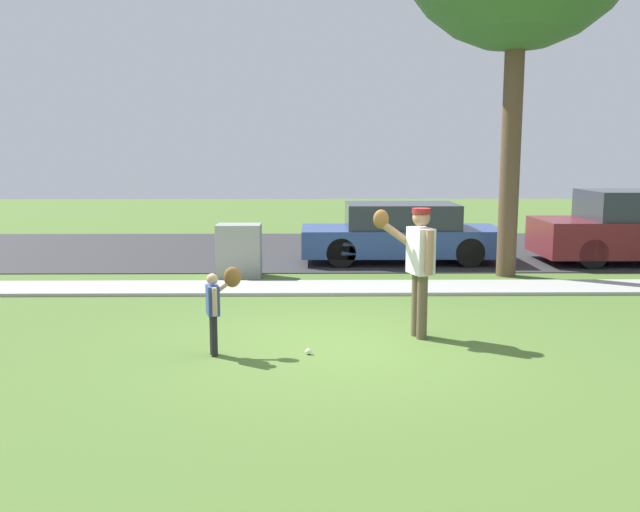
{
  "coord_description": "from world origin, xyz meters",
  "views": [
    {
      "loc": [
        -0.4,
        -8.64,
        2.51
      ],
      "look_at": [
        -0.29,
        1.14,
        1.0
      ],
      "focal_mm": 38.18,
      "sensor_mm": 36.0,
      "label": 1
    }
  ],
  "objects_px": {
    "person_child": "(218,300)",
    "parked_wagon_blue": "(401,233)",
    "utility_cabinet": "(239,251)",
    "person_adult": "(417,258)",
    "baseball": "(308,352)"
  },
  "relations": [
    {
      "from": "person_child",
      "to": "parked_wagon_blue",
      "type": "xyz_separation_m",
      "value": [
        3.19,
        7.09,
        -0.03
      ]
    },
    {
      "from": "parked_wagon_blue",
      "to": "person_child",
      "type": "bearing_deg",
      "value": 65.78
    },
    {
      "from": "utility_cabinet",
      "to": "parked_wagon_blue",
      "type": "xyz_separation_m",
      "value": [
        3.49,
        1.78,
        0.13
      ]
    },
    {
      "from": "person_adult",
      "to": "person_child",
      "type": "xyz_separation_m",
      "value": [
        -2.58,
        -0.75,
        -0.4
      ]
    },
    {
      "from": "person_child",
      "to": "baseball",
      "type": "xyz_separation_m",
      "value": [
        1.11,
        -0.04,
        -0.66
      ]
    },
    {
      "from": "person_child",
      "to": "utility_cabinet",
      "type": "distance_m",
      "value": 5.31
    },
    {
      "from": "baseball",
      "to": "parked_wagon_blue",
      "type": "height_order",
      "value": "parked_wagon_blue"
    },
    {
      "from": "utility_cabinet",
      "to": "person_child",
      "type": "bearing_deg",
      "value": -86.73
    },
    {
      "from": "person_adult",
      "to": "parked_wagon_blue",
      "type": "xyz_separation_m",
      "value": [
        0.61,
        6.34,
        -0.44
      ]
    },
    {
      "from": "person_adult",
      "to": "parked_wagon_blue",
      "type": "distance_m",
      "value": 6.38
    },
    {
      "from": "baseball",
      "to": "utility_cabinet",
      "type": "distance_m",
      "value": 5.55
    },
    {
      "from": "person_child",
      "to": "baseball",
      "type": "relative_size",
      "value": 14.54
    },
    {
      "from": "parked_wagon_blue",
      "to": "baseball",
      "type": "bearing_deg",
      "value": 73.76
    },
    {
      "from": "person_child",
      "to": "baseball",
      "type": "height_order",
      "value": "person_child"
    },
    {
      "from": "baseball",
      "to": "utility_cabinet",
      "type": "xyz_separation_m",
      "value": [
        -1.42,
        5.34,
        0.5
      ]
    }
  ]
}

